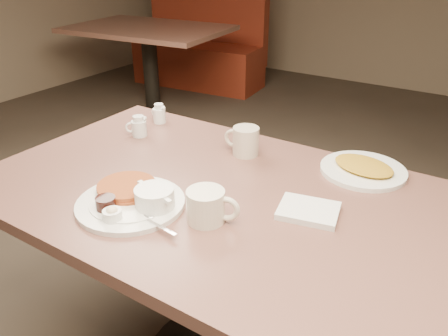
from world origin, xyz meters
The scene contains 9 objects.
diner_table centered at (0.00, 0.00, 0.58)m, with size 1.50×0.90×0.75m.
main_plate centered at (-0.16, -0.20, 0.77)m, with size 0.40×0.38×0.07m.
coffee_mug_near centered at (0.06, -0.15, 0.80)m, with size 0.16×0.13×0.09m.
napkin centered at (0.27, 0.03, 0.76)m, with size 0.19×0.16×0.02m.
coffee_mug_far centered at (-0.07, 0.27, 0.80)m, with size 0.13×0.10×0.10m.
creamer_left centered at (-0.50, 0.19, 0.79)m, with size 0.08×0.08×0.08m.
creamer_right centered at (-0.53, 0.34, 0.79)m, with size 0.08×0.07×0.08m.
hash_plate centered at (0.32, 0.36, 0.76)m, with size 0.34×0.34×0.04m.
booth_back_left centered at (-2.21, 2.90, 0.41)m, with size 1.52×1.74×1.12m.
Camera 1 is at (0.64, -0.97, 1.42)m, focal length 35.55 mm.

